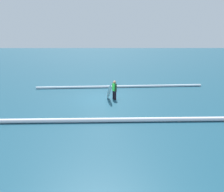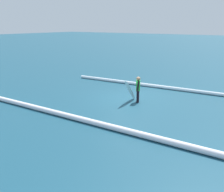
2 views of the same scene
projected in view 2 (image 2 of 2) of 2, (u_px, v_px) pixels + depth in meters
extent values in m
plane|color=navy|center=(127.00, 98.00, 15.20)|extent=(176.65, 176.65, 0.00)
cylinder|color=black|center=(138.00, 97.00, 14.23)|extent=(0.14, 0.14, 0.66)
cylinder|color=black|center=(138.00, 95.00, 14.50)|extent=(0.14, 0.14, 0.66)
cube|color=#2DD83F|center=(138.00, 85.00, 14.21)|extent=(0.34, 0.39, 0.53)
sphere|color=tan|center=(138.00, 79.00, 14.11)|extent=(0.22, 0.22, 0.22)
cylinder|color=black|center=(138.00, 86.00, 14.00)|extent=(0.09, 0.26, 0.59)
cylinder|color=black|center=(138.00, 85.00, 14.41)|extent=(0.09, 0.13, 0.60)
ellipsoid|color=white|center=(130.00, 90.00, 14.33)|extent=(0.45, 1.40, 1.32)
ellipsoid|color=blue|center=(130.00, 90.00, 14.33)|extent=(0.27, 1.11, 1.06)
cylinder|color=white|center=(175.00, 89.00, 16.95)|extent=(15.01, 1.17, 0.21)
cylinder|color=white|center=(130.00, 132.00, 10.18)|extent=(22.17, 0.69, 0.24)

